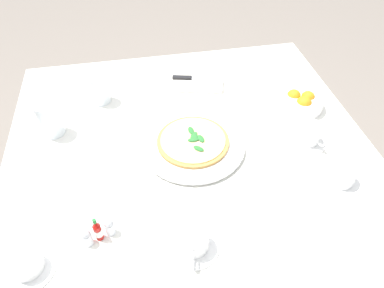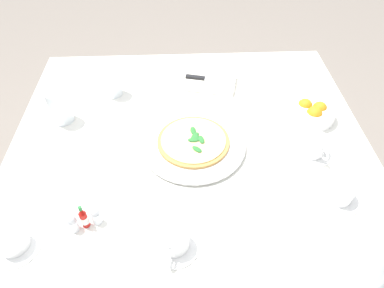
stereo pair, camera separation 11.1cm
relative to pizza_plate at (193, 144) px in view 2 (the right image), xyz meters
name	(u,v)px [view 2 (the right image)]	position (x,y,z in m)	size (l,w,h in m)	color
ground_plane	(191,258)	(-0.01, -0.02, -0.74)	(8.00, 8.00, 0.00)	slate
dining_table	(191,175)	(-0.01, -0.02, -0.14)	(1.17, 1.17, 0.73)	white
pizza_plate	(193,144)	(0.00, 0.00, 0.00)	(0.34, 0.34, 0.02)	white
pizza	(193,141)	(0.00, 0.00, 0.01)	(0.23, 0.23, 0.02)	#C68E47
coffee_cup_near_right	(313,146)	(0.37, -0.05, 0.02)	(0.13, 0.13, 0.07)	white
coffee_cup_left_edge	(340,192)	(0.40, -0.22, 0.01)	(0.13, 0.13, 0.06)	white
coffee_cup_back_corner	(174,240)	(-0.07, -0.35, 0.02)	(0.13, 0.13, 0.07)	white
coffee_cup_center_back	(13,241)	(-0.47, -0.33, 0.02)	(0.13, 0.13, 0.06)	white
water_glass_near_left	(60,108)	(-0.45, 0.15, 0.04)	(0.07, 0.07, 0.12)	white
water_glass_right_edge	(380,265)	(0.40, -0.45, 0.04)	(0.07, 0.07, 0.12)	white
water_glass_far_left	(112,83)	(-0.29, 0.30, 0.04)	(0.07, 0.07, 0.11)	white
napkin_folded	(207,82)	(0.07, 0.34, 0.00)	(0.24, 0.18, 0.02)	white
dinner_knife	(208,79)	(0.07, 0.34, 0.01)	(0.19, 0.06, 0.01)	silver
citrus_bowl	(313,112)	(0.42, 0.12, 0.02)	(0.15, 0.15, 0.06)	white
hot_sauce_bottle	(84,218)	(-0.30, -0.28, 0.02)	(0.02, 0.02, 0.08)	#B7140F
salt_shaker	(96,216)	(-0.27, -0.27, 0.01)	(0.03, 0.03, 0.06)	white
pepper_shaker	(73,224)	(-0.33, -0.29, 0.01)	(0.03, 0.03, 0.06)	white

